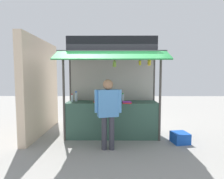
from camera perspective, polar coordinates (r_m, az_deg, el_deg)
The scene contains 18 objects.
ground_plane at distance 5.17m, azimuth 0.00°, elevation -14.96°, with size 20.00×20.00×0.00m, color gray.
stall_counter at distance 5.02m, azimuth 0.00°, elevation -9.64°, with size 2.52×0.67×0.99m, color #385B4C.
stall_structure at distance 4.94m, azimuth 0.01°, elevation 3.38°, with size 2.72×1.46×2.70m.
water_bottle_far_right at distance 5.07m, azimuth -1.49°, elevation -2.24°, with size 0.08×0.08×0.30m.
water_bottle_back_left at distance 5.10m, azimuth -12.89°, elevation -2.68°, with size 0.06×0.06×0.23m.
water_bottle_left at distance 5.06m, azimuth -5.05°, elevation -2.59°, with size 0.07×0.07×0.24m.
water_bottle_mid_left at distance 5.16m, azimuth -0.28°, elevation -2.42°, with size 0.07×0.07×0.24m.
water_bottle_rear_center at distance 5.11m, azimuth -11.63°, elevation -2.30°, with size 0.08×0.08×0.29m.
water_bottle_right at distance 4.94m, azimuth 3.53°, elevation -2.69°, with size 0.07×0.07×0.25m.
magazine_stack_mid_right at distance 4.84m, azimuth 1.12°, elevation -3.73°, with size 0.22×0.27×0.08m.
magazine_stack_front_right at distance 4.68m, azimuth 4.87°, elevation -4.19°, with size 0.25×0.26×0.06m.
magazine_stack_far_left at distance 4.75m, azimuth -4.39°, elevation -3.98°, with size 0.28×0.25×0.07m.
banana_bunch_inner_left at distance 4.45m, azimuth 0.80°, elevation 8.29°, with size 0.11×0.11×0.29m.
banana_bunch_inner_right at distance 4.50m, azimuth 9.08°, elevation 8.59°, with size 0.09×0.09×0.24m.
banana_bunch_rightmost at distance 4.54m, azimuth 12.02°, elevation 8.59°, with size 0.10×0.10×0.25m.
vendor_person at distance 4.04m, azimuth -1.31°, elevation -5.98°, with size 0.62×0.31×1.64m.
plastic_crate at distance 4.97m, azimuth 21.29°, elevation -14.42°, with size 0.39×0.39×0.27m, color #194CB2.
neighbour_wall at distance 5.61m, azimuth -22.13°, elevation 0.72°, with size 0.20×2.40×2.77m, color beige.
Camera 1 is at (0.04, -4.87, 1.71)m, focal length 28.06 mm.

